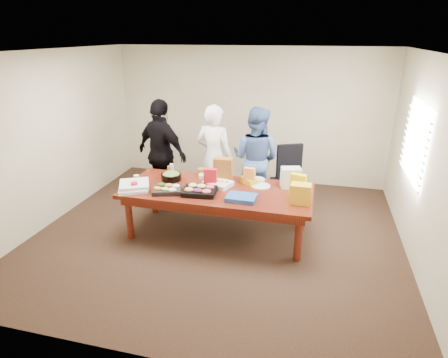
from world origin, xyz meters
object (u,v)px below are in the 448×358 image
(office_chair, at_px, (287,180))
(salad_bowl, at_px, (171,177))
(conference_table, at_px, (218,212))
(person_right, at_px, (256,159))
(sheet_cake, at_px, (218,184))
(person_center, at_px, (214,157))

(office_chair, bearing_deg, salad_bowl, -176.26)
(conference_table, relative_size, person_right, 1.56)
(sheet_cake, bearing_deg, person_right, 86.73)
(conference_table, bearing_deg, person_center, 107.93)
(office_chair, distance_m, salad_bowl, 2.01)
(office_chair, xyz_separation_m, sheet_cake, (-0.97, -1.02, 0.24))
(person_right, distance_m, sheet_cake, 1.08)
(office_chair, distance_m, person_right, 0.67)
(conference_table, relative_size, person_center, 1.53)
(office_chair, bearing_deg, person_center, 162.91)
(person_center, distance_m, person_right, 0.71)
(person_right, bearing_deg, conference_table, 87.19)
(sheet_cake, relative_size, salad_bowl, 1.28)
(person_center, distance_m, sheet_cake, 0.90)
(sheet_cake, height_order, salad_bowl, salad_bowl)
(conference_table, distance_m, salad_bowl, 0.93)
(person_center, height_order, sheet_cake, person_center)
(conference_table, xyz_separation_m, sheet_cake, (-0.03, 0.13, 0.41))
(salad_bowl, bearing_deg, conference_table, -13.02)
(person_center, bearing_deg, conference_table, 118.87)
(person_center, relative_size, sheet_cake, 4.52)
(person_right, height_order, salad_bowl, person_right)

